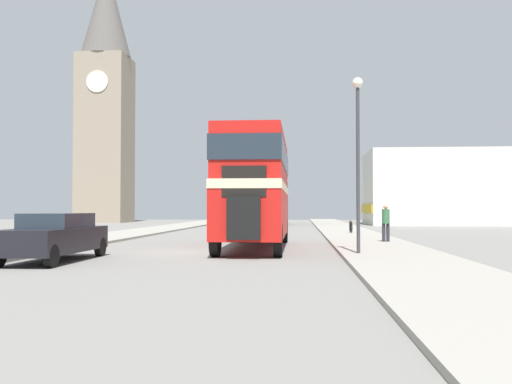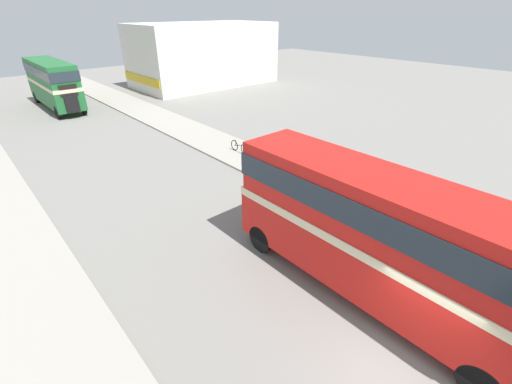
{
  "view_description": "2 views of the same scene",
  "coord_description": "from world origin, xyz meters",
  "px_view_note": "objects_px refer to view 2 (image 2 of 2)",
  "views": [
    {
      "loc": [
        3.65,
        -20.37,
        1.6
      ],
      "look_at": [
        1.89,
        2.45,
        2.26
      ],
      "focal_mm": 40.0,
      "sensor_mm": 36.0,
      "label": 1
    },
    {
      "loc": [
        -6.72,
        -1.8,
        8.67
      ],
      "look_at": [
        1.89,
        7.88,
        1.7
      ],
      "focal_mm": 24.0,
      "sensor_mm": 36.0,
      "label": 2
    }
  ],
  "objects_px": {
    "double_decker_bus": "(372,228)",
    "bus_distant": "(52,81)",
    "bicycle_on_pavement": "(239,147)",
    "pedestrian_walking": "(373,184)"
  },
  "relations": [
    {
      "from": "bus_distant",
      "to": "pedestrian_walking",
      "type": "distance_m",
      "value": 31.34
    },
    {
      "from": "bus_distant",
      "to": "pedestrian_walking",
      "type": "relative_size",
      "value": 6.01
    },
    {
      "from": "bus_distant",
      "to": "pedestrian_walking",
      "type": "height_order",
      "value": "bus_distant"
    },
    {
      "from": "bus_distant",
      "to": "bicycle_on_pavement",
      "type": "xyz_separation_m",
      "value": [
        5.61,
        -21.15,
        -2.13
      ]
    },
    {
      "from": "double_decker_bus",
      "to": "pedestrian_walking",
      "type": "height_order",
      "value": "double_decker_bus"
    },
    {
      "from": "bus_distant",
      "to": "bicycle_on_pavement",
      "type": "relative_size",
      "value": 5.7
    },
    {
      "from": "double_decker_bus",
      "to": "bicycle_on_pavement",
      "type": "distance_m",
      "value": 13.71
    },
    {
      "from": "double_decker_bus",
      "to": "bus_distant",
      "type": "xyz_separation_m",
      "value": [
        -0.73,
        33.78,
        -0.01
      ]
    },
    {
      "from": "double_decker_bus",
      "to": "bus_distant",
      "type": "height_order",
      "value": "double_decker_bus"
    },
    {
      "from": "double_decker_bus",
      "to": "pedestrian_walking",
      "type": "relative_size",
      "value": 6.09
    }
  ]
}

